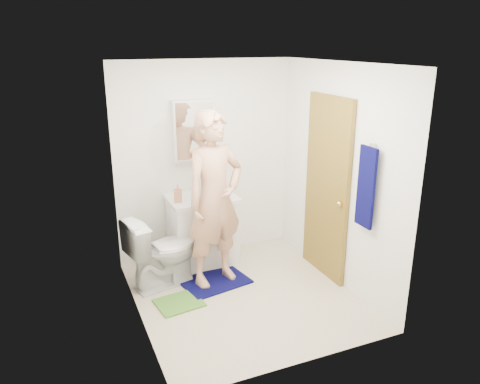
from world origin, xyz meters
name	(u,v)px	position (x,y,z in m)	size (l,w,h in m)	color
floor	(244,296)	(0.00, 0.00, -0.01)	(2.20, 2.40, 0.02)	beige
ceiling	(245,62)	(0.00, 0.00, 2.41)	(2.20, 2.40, 0.02)	white
wall_back	(205,161)	(0.00, 1.21, 1.20)	(2.20, 0.02, 2.40)	white
wall_front	(307,233)	(0.00, -1.21, 1.20)	(2.20, 0.02, 2.40)	white
wall_left	(132,203)	(-1.11, 0.00, 1.20)	(0.02, 2.40, 2.40)	white
wall_right	(339,176)	(1.11, 0.00, 1.20)	(0.02, 2.40, 2.40)	white
vanity_cabinet	(203,232)	(-0.15, 0.91, 0.40)	(0.75, 0.55, 0.80)	white
countertop	(202,199)	(-0.15, 0.91, 0.83)	(0.79, 0.59, 0.05)	white
sink_basin	(202,197)	(-0.15, 0.91, 0.84)	(0.40, 0.40, 0.03)	white
faucet	(197,187)	(-0.15, 1.09, 0.91)	(0.03, 0.03, 0.12)	silver
medicine_cabinet	(194,130)	(-0.15, 1.14, 1.60)	(0.50, 0.12, 0.70)	white
mirror_panel	(195,131)	(-0.15, 1.08, 1.60)	(0.46, 0.01, 0.66)	white
door	(327,188)	(1.07, 0.15, 1.02)	(0.05, 0.80, 2.05)	olive
door_knob	(340,204)	(1.03, -0.17, 0.95)	(0.07, 0.07, 0.07)	gold
towel	(366,187)	(1.03, -0.57, 1.25)	(0.03, 0.24, 0.80)	#060640
towel_hook	(373,144)	(1.07, -0.57, 1.67)	(0.02, 0.02, 0.06)	silver
toilet	(163,251)	(-0.72, 0.57, 0.40)	(0.45, 0.79, 0.81)	white
bath_mat	(215,281)	(-0.19, 0.39, 0.01)	(0.72, 0.51, 0.02)	#060640
green_rug	(179,303)	(-0.69, 0.11, 0.01)	(0.46, 0.38, 0.02)	#508E2F
soap_dispenser	(178,193)	(-0.45, 0.85, 0.95)	(0.09, 0.09, 0.20)	tan
toothbrush_cup	(208,188)	(-0.03, 1.05, 0.90)	(0.12, 0.12, 0.09)	#7E3D87
man	(215,200)	(-0.17, 0.40, 0.98)	(0.70, 0.46, 1.91)	tan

